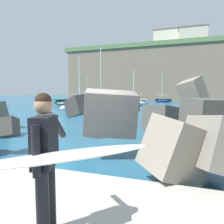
# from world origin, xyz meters

# --- Properties ---
(ground_plane) EXTENTS (400.00, 400.00, 0.00)m
(ground_plane) POSITION_xyz_m (0.00, 0.00, 0.00)
(ground_plane) COLOR #235B7A
(breakwater_jetty) EXTENTS (32.19, 6.71, 2.60)m
(breakwater_jetty) POSITION_xyz_m (-1.45, 0.78, 1.08)
(breakwater_jetty) COLOR slate
(breakwater_jetty) RESTS_ON ground
(surfer_with_board) EXTENTS (2.11, 1.39, 1.78)m
(surfer_with_board) POSITION_xyz_m (1.23, -3.91, 1.28)
(surfer_with_board) COLOR black
(surfer_with_board) RESTS_ON walkway_path
(boat_near_left) EXTENTS (5.31, 6.00, 1.90)m
(boat_near_left) POSITION_xyz_m (5.44, 23.15, 0.62)
(boat_near_left) COLOR navy
(boat_near_left) RESTS_ON ground
(boat_near_centre) EXTENTS (2.16, 5.36, 6.61)m
(boat_near_centre) POSITION_xyz_m (-19.92, 42.41, 0.47)
(boat_near_centre) COLOR #1E6656
(boat_near_centre) RESTS_ON ground
(boat_near_right) EXTENTS (4.69, 3.47, 8.30)m
(boat_near_right) POSITION_xyz_m (-8.05, 21.03, 0.59)
(boat_near_right) COLOR #1E6656
(boat_near_right) RESTS_ON ground
(boat_mid_centre) EXTENTS (2.21, 4.86, 8.10)m
(boat_mid_centre) POSITION_xyz_m (-18.31, 27.74, 0.55)
(boat_mid_centre) COLOR #1E6656
(boat_mid_centre) RESTS_ON ground
(boat_mid_right) EXTENTS (4.62, 1.90, 5.94)m
(boat_mid_right) POSITION_xyz_m (-4.14, 27.51, 0.58)
(boat_mid_right) COLOR white
(boat_mid_right) RESTS_ON ground
(boat_far_left) EXTENTS (4.08, 1.96, 6.72)m
(boat_far_left) POSITION_xyz_m (-0.75, 42.87, 0.47)
(boat_far_left) COLOR navy
(boat_far_left) RESTS_ON ground
(boat_far_right) EXTENTS (2.44, 5.32, 6.04)m
(boat_far_right) POSITION_xyz_m (-7.77, 13.90, 0.61)
(boat_far_right) COLOR white
(boat_far_right) RESTS_ON ground
(station_building_west) EXTENTS (8.13, 5.15, 5.24)m
(station_building_west) POSITION_xyz_m (6.06, 59.35, 18.51)
(station_building_west) COLOR #B2ADA3
(station_building_west) RESTS_ON headland_bluff
(station_building_east) EXTENTS (8.05, 5.33, 6.16)m
(station_building_east) POSITION_xyz_m (-1.56, 62.73, 18.97)
(station_building_east) COLOR beige
(station_building_east) RESTS_ON headland_bluff
(station_building_annex) EXTENTS (8.34, 5.46, 4.22)m
(station_building_annex) POSITION_xyz_m (7.37, 71.88, 18.00)
(station_building_annex) COLOR silver
(station_building_annex) RESTS_ON headland_bluff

